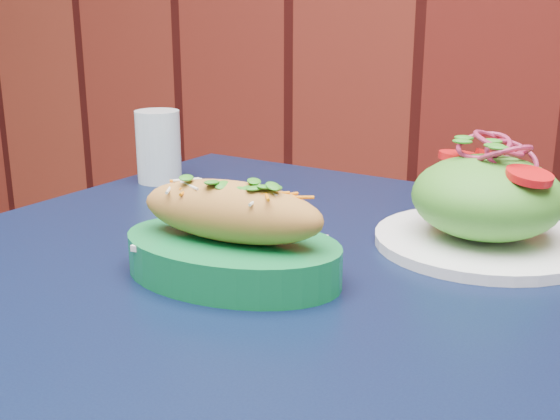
% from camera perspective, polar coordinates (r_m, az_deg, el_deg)
% --- Properties ---
extents(cafe_table, '(0.90, 0.90, 0.75)m').
position_cam_1_polar(cafe_table, '(0.79, -0.16, -10.07)').
color(cafe_table, black).
rests_on(cafe_table, ground).
extents(banh_mi_basket, '(0.23, 0.15, 0.11)m').
position_cam_1_polar(banh_mi_basket, '(0.70, -3.96, -2.26)').
color(banh_mi_basket, '#0F7438').
rests_on(banh_mi_basket, cafe_table).
extents(salad_plate, '(0.24, 0.24, 0.12)m').
position_cam_1_polar(salad_plate, '(0.81, 16.43, 0.44)').
color(salad_plate, white).
rests_on(salad_plate, cafe_table).
extents(water_glass, '(0.07, 0.07, 0.11)m').
position_cam_1_polar(water_glass, '(1.08, -9.85, 5.11)').
color(water_glass, silver).
rests_on(water_glass, cafe_table).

